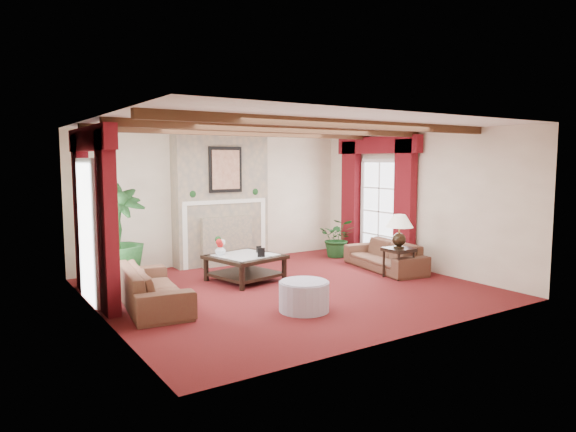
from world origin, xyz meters
TOP-DOWN VIEW (x-y plane):
  - floor at (0.00, 0.00)m, footprint 6.00×6.00m
  - ceiling at (0.00, 0.00)m, footprint 6.00×6.00m
  - back_wall at (0.00, 2.75)m, footprint 6.00×0.02m
  - left_wall at (-3.00, 0.00)m, footprint 0.02×5.50m
  - right_wall at (3.00, 0.00)m, footprint 0.02×5.50m
  - ceiling_beams at (0.00, 0.00)m, footprint 6.00×3.00m
  - fireplace at (0.00, 2.55)m, footprint 2.00×0.52m
  - french_door_left at (-2.97, 1.00)m, footprint 0.10×1.10m
  - french_door_right at (2.97, 1.00)m, footprint 0.10×1.10m
  - curtains_left at (-2.86, 1.00)m, footprint 0.20×2.40m
  - curtains_right at (2.86, 1.00)m, footprint 0.20×2.40m
  - sofa_left at (-2.24, 0.24)m, footprint 2.18×1.11m
  - sofa_right at (2.40, 0.24)m, footprint 2.06×1.13m
  - potted_palm at (-2.37, 1.70)m, footprint 1.56×2.07m
  - small_plant at (2.45, 1.76)m, footprint 1.64×1.64m
  - coffee_table at (-0.34, 0.91)m, footprint 1.34×1.34m
  - side_table at (2.11, -0.42)m, footprint 0.53×0.53m
  - ottoman at (-0.51, -1.17)m, footprint 0.72×0.72m
  - table_lamp at (2.11, -0.42)m, footprint 0.50×0.50m
  - flower_vase at (-0.70, 1.15)m, footprint 0.26×0.26m
  - book at (-0.07, 0.63)m, footprint 0.23×0.12m
  - photo_frame_a at (-0.21, 0.55)m, footprint 0.13×0.07m
  - photo_frame_b at (-0.02, 0.96)m, footprint 0.10×0.02m

SIDE VIEW (x-z plane):
  - floor at x=0.00m, z-range 0.00..0.00m
  - ottoman at x=-0.51m, z-range 0.00..0.42m
  - coffee_table at x=-0.34m, z-range 0.00..0.46m
  - side_table at x=2.11m, z-range 0.00..0.55m
  - small_plant at x=2.45m, z-range 0.00..0.67m
  - sofa_right at x=2.40m, z-range 0.00..0.74m
  - sofa_left at x=-2.24m, z-range 0.00..0.79m
  - potted_palm at x=-2.37m, z-range 0.00..0.98m
  - photo_frame_b at x=-0.02m, z-range 0.46..0.59m
  - photo_frame_a at x=-0.21m, z-range 0.46..0.63m
  - flower_vase at x=-0.70m, z-range 0.46..0.65m
  - book at x=-0.07m, z-range 0.46..0.76m
  - table_lamp at x=2.11m, z-range 0.55..1.18m
  - back_wall at x=0.00m, z-range 0.00..2.70m
  - left_wall at x=-3.00m, z-range 0.00..2.70m
  - right_wall at x=3.00m, z-range 0.00..2.70m
  - french_door_left at x=-2.97m, z-range 1.05..3.21m
  - french_door_right at x=2.97m, z-range 1.05..3.21m
  - curtains_left at x=-2.86m, z-range 1.28..3.83m
  - curtains_right at x=2.86m, z-range 1.28..3.83m
  - ceiling_beams at x=0.00m, z-range 2.58..2.70m
  - ceiling at x=0.00m, z-range 2.70..2.70m
  - fireplace at x=0.00m, z-range 1.35..4.05m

